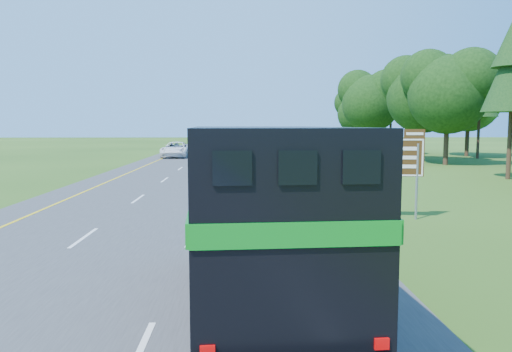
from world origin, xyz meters
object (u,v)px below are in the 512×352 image
object	(u,v)px
white_suv	(176,150)
far_car	(209,138)
horse_truck	(263,215)
exit_sign	(398,161)

from	to	relation	value
white_suv	far_car	size ratio (longest dim) A/B	1.31
horse_truck	white_suv	bearing A→B (deg)	95.56
exit_sign	far_car	bearing A→B (deg)	103.92
horse_truck	exit_sign	distance (m)	11.91
horse_truck	exit_sign	xyz separation A→B (m)	(5.97, 10.30, 0.34)
horse_truck	white_suv	xyz separation A→B (m)	(-8.20, 49.53, -1.12)
exit_sign	white_suv	bearing A→B (deg)	115.54
white_suv	exit_sign	size ratio (longest dim) A/B	1.78
horse_truck	far_car	size ratio (longest dim) A/B	1.74
far_car	exit_sign	size ratio (longest dim) A/B	1.36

